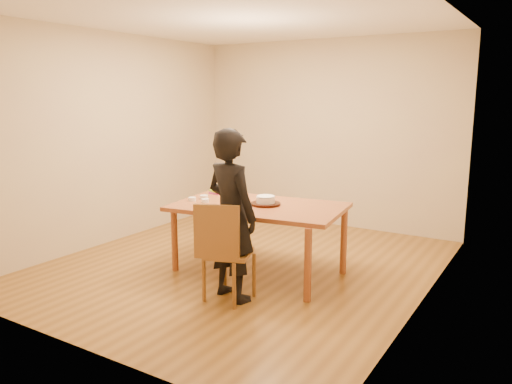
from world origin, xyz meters
The scene contains 16 objects.
room_shell centered at (0.00, 0.34, 1.35)m, with size 4.00×4.50×2.70m.
dining_table centered at (0.28, -0.10, 0.73)m, with size 1.79×1.06×0.04m, color brown.
dining_chair centered at (0.43, -0.88, 0.45)m, with size 0.40×0.40×0.04m, color brown.
cake_plate centered at (0.35, -0.07, 0.76)m, with size 0.32×0.32×0.02m, color #B82B0C.
cake centered at (0.35, -0.07, 0.81)m, with size 0.20×0.20×0.06m, color white.
frosting_dome centered at (0.35, -0.07, 0.85)m, with size 0.20×0.20×0.03m, color white.
frosting_tub centered at (0.27, -0.51, 0.79)m, with size 0.09×0.09×0.08m, color white.
frosting_lid centered at (-0.18, -0.47, 0.76)m, with size 0.10×0.10×0.01m, color blue.
frosting_dollop centered at (-0.18, -0.47, 0.77)m, with size 0.04×0.04×0.02m, color white.
ramekin_green centered at (-0.28, -0.30, 0.77)m, with size 0.08×0.08×0.04m, color white.
ramekin_yellow centered at (-0.40, -0.16, 0.77)m, with size 0.09×0.09×0.04m, color white.
ramekin_multi centered at (-0.45, -0.32, 0.77)m, with size 0.08×0.08×0.04m, color white.
candy_box_pink centered at (-0.47, 0.14, 0.76)m, with size 0.14×0.07×0.02m, color #DC336D.
candy_box_green centered at (-0.48, 0.14, 0.78)m, with size 0.14×0.07×0.02m, color #30981C.
spatula centered at (0.01, -0.57, 0.76)m, with size 0.17×0.02×0.01m, color black.
person centered at (0.43, -0.83, 0.81)m, with size 0.59×0.39×1.61m, color black.
Camera 1 is at (2.98, -4.54, 1.90)m, focal length 35.00 mm.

